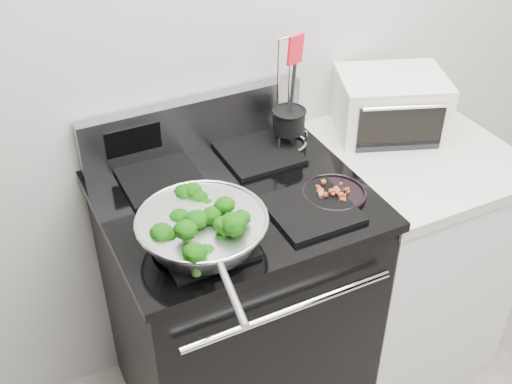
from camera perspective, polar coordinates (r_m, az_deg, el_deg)
back_wall at (r=2.12m, az=1.41°, el=15.58°), size 4.00×0.02×2.70m
gas_range at (r=2.24m, az=-1.79°, el=-9.86°), size 0.79×0.69×1.13m
counter at (r=2.53m, az=12.52°, el=-5.14°), size 0.62×0.68×0.92m
skillet at (r=1.72m, az=-4.78°, el=-3.25°), size 0.36×0.57×0.08m
broccoli_pile at (r=1.71m, az=-4.83°, el=-2.68°), size 0.28×0.28×0.10m
bacon_plate at (r=1.93m, az=6.96°, el=0.14°), size 0.19×0.19×0.04m
utensil_holder at (r=2.14m, az=2.92°, el=5.84°), size 0.13×0.13×0.39m
toaster_oven at (r=2.30m, az=11.86°, el=7.64°), size 0.44×0.39×0.21m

